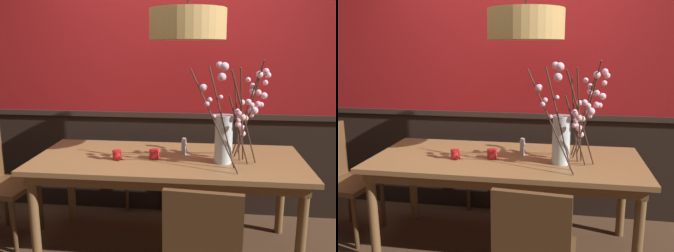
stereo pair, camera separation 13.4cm
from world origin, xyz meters
TOP-DOWN VIEW (x-y plane):
  - ground_plane at (0.00, 0.00)m, footprint 24.00×24.00m
  - back_wall at (0.00, 0.74)m, footprint 4.72×0.14m
  - dining_table at (0.00, 0.00)m, footprint 2.08×0.89m
  - chair_far_side_left at (-0.32, 0.88)m, footprint 0.46×0.45m
  - chair_near_side_right at (0.30, -0.85)m, footprint 0.47×0.45m
  - chair_far_side_right at (0.26, 0.87)m, footprint 0.44×0.41m
  - vase_with_blossoms at (0.46, -0.09)m, footprint 0.59×0.58m
  - candle_holder_nearer_center at (-0.10, -0.04)m, footprint 0.08×0.08m
  - candle_holder_nearer_edge at (-0.38, -0.10)m, footprint 0.07×0.07m
  - condiment_bottle at (0.12, 0.09)m, footprint 0.04×0.04m
  - pendant_lamp at (0.14, 0.03)m, footprint 0.56×0.56m

SIDE VIEW (x-z plane):
  - ground_plane at x=0.00m, z-range 0.00..0.00m
  - chair_far_side_right at x=0.26m, z-range 0.06..0.97m
  - chair_near_side_right at x=0.30m, z-range 0.06..0.97m
  - chair_far_side_left at x=-0.32m, z-range 0.06..0.99m
  - dining_table at x=0.00m, z-range 0.31..1.09m
  - candle_holder_nearer_edge at x=-0.38m, z-range 0.78..0.85m
  - candle_holder_nearer_center at x=-0.10m, z-range 0.78..0.85m
  - condiment_bottle at x=0.12m, z-range 0.77..0.91m
  - vase_with_blossoms at x=0.46m, z-range 0.66..1.42m
  - back_wall at x=0.00m, z-range -0.01..2.75m
  - pendant_lamp at x=0.14m, z-range 1.24..2.32m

